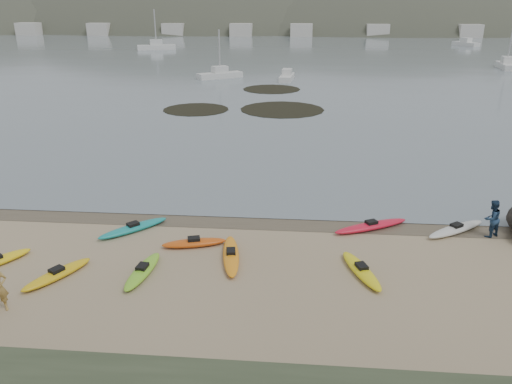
{
  "coord_description": "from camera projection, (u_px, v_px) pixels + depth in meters",
  "views": [
    {
      "loc": [
        2.06,
        -23.93,
        10.7
      ],
      "look_at": [
        0.0,
        0.0,
        1.5
      ],
      "focal_mm": 35.0,
      "sensor_mm": 36.0,
      "label": 1
    }
  ],
  "objects": [
    {
      "name": "wet_sand",
      "position": [
        256.0,
        221.0,
        25.97
      ],
      "size": [
        60.0,
        60.0,
        0.0
      ],
      "primitive_type": "plane",
      "color": "brown",
      "rests_on": "ground"
    },
    {
      "name": "water",
      "position": [
        298.0,
        20.0,
        305.36
      ],
      "size": [
        1200.0,
        1200.0,
        0.0
      ],
      "primitive_type": "plane",
      "color": "slate",
      "rests_on": "ground"
    },
    {
      "name": "ground",
      "position": [
        256.0,
        219.0,
        26.25
      ],
      "size": [
        600.0,
        600.0,
        0.0
      ],
      "primitive_type": "plane",
      "color": "tan",
      "rests_on": "ground"
    },
    {
      "name": "moored_boats",
      "position": [
        316.0,
        55.0,
        101.53
      ],
      "size": [
        83.28,
        70.37,
        1.23
      ],
      "color": "silver",
      "rests_on": "ground"
    },
    {
      "name": "person_east",
      "position": [
        492.0,
        219.0,
        23.95
      ],
      "size": [
        1.15,
        1.07,
        1.88
      ],
      "primitive_type": "imported",
      "rotation": [
        0.0,
        0.0,
        3.65
      ],
      "color": "navy",
      "rests_on": "ground"
    },
    {
      "name": "far_town",
      "position": [
        313.0,
        30.0,
        159.96
      ],
      "size": [
        199.0,
        5.0,
        4.0
      ],
      "color": "beige",
      "rests_on": "ground"
    },
    {
      "name": "kelp_mats",
      "position": [
        257.0,
        103.0,
        56.2
      ],
      "size": [
        16.93,
        20.98,
        0.04
      ],
      "color": "black",
      "rests_on": "water"
    },
    {
      "name": "kayaks",
      "position": [
        231.0,
        248.0,
        22.73
      ],
      "size": [
        23.78,
        8.89,
        0.34
      ],
      "color": "yellow",
      "rests_on": "ground"
    },
    {
      "name": "far_hills",
      "position": [
        389.0,
        69.0,
        209.26
      ],
      "size": [
        550.0,
        135.0,
        80.0
      ],
      "color": "#384235",
      "rests_on": "ground"
    }
  ]
}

